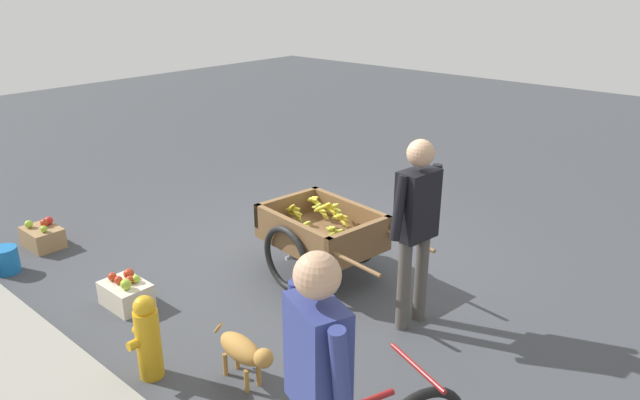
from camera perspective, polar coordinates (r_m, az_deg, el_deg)
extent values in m
plane|color=#3D3F44|center=(6.04, -0.09, -6.39)|extent=(24.00, 24.00, 0.00)
cube|color=brown|center=(5.69, 0.14, -3.71)|extent=(1.19, 0.93, 0.10)
cube|color=brown|center=(5.99, -3.14, -0.67)|extent=(0.16, 0.80, 0.24)
cube|color=brown|center=(5.28, 3.88, -3.80)|extent=(0.16, 0.80, 0.24)
cube|color=brown|center=(5.41, -2.81, -3.15)|extent=(1.10, 0.20, 0.24)
cube|color=brown|center=(5.86, 2.86, -1.20)|extent=(1.10, 0.20, 0.24)
torus|color=black|center=(5.48, -3.34, -5.74)|extent=(0.64, 0.14, 0.64)
torus|color=black|center=(6.00, 3.30, -3.25)|extent=(0.64, 0.14, 0.64)
cylinder|color=#9E9EA8|center=(5.73, 0.14, -4.44)|extent=(0.15, 0.88, 0.04)
cylinder|color=brown|center=(4.88, 3.56, -6.25)|extent=(0.55, 0.11, 0.04)
cylinder|color=brown|center=(5.33, 8.79, -3.99)|extent=(0.55, 0.11, 0.04)
cylinder|color=#9E9EA8|center=(6.12, -2.78, -4.24)|extent=(0.04, 0.04, 0.35)
ellipsoid|color=gold|center=(5.77, 1.15, -0.95)|extent=(0.18, 0.08, 0.14)
ellipsoid|color=gold|center=(5.77, 1.02, -0.84)|extent=(0.19, 0.11, 0.09)
ellipsoid|color=gold|center=(5.77, 0.92, -0.74)|extent=(0.18, 0.06, 0.05)
ellipsoid|color=gold|center=(5.77, 0.79, -0.63)|extent=(0.19, 0.06, 0.10)
ellipsoid|color=gold|center=(5.77, 0.69, -0.52)|extent=(0.18, 0.11, 0.14)
ellipsoid|color=gold|center=(5.29, 1.74, -4.29)|extent=(0.19, 0.08, 0.13)
ellipsoid|color=gold|center=(5.29, 1.56, -4.15)|extent=(0.19, 0.09, 0.05)
ellipsoid|color=gold|center=(5.30, 1.36, -4.00)|extent=(0.18, 0.05, 0.14)
ellipsoid|color=gold|center=(5.90, -2.29, -1.45)|extent=(0.18, 0.06, 0.15)
ellipsoid|color=gold|center=(5.91, -2.49, -1.31)|extent=(0.19, 0.09, 0.05)
ellipsoid|color=gold|center=(5.92, -2.66, -1.18)|extent=(0.18, 0.12, 0.13)
ellipsoid|color=gold|center=(5.68, 2.26, -2.01)|extent=(0.18, 0.10, 0.13)
ellipsoid|color=gold|center=(5.68, 2.18, -1.92)|extent=(0.18, 0.13, 0.11)
ellipsoid|color=gold|center=(5.68, 2.04, -1.80)|extent=(0.18, 0.06, 0.05)
ellipsoid|color=gold|center=(5.68, 1.93, -1.70)|extent=(0.19, 0.09, 0.09)
ellipsoid|color=gold|center=(5.68, 1.82, -1.59)|extent=(0.18, 0.11, 0.13)
ellipsoid|color=gold|center=(5.45, 1.50, -3.20)|extent=(0.19, 0.07, 0.13)
ellipsoid|color=gold|center=(5.45, 1.37, -3.08)|extent=(0.19, 0.07, 0.08)
ellipsoid|color=gold|center=(5.45, 1.21, -2.95)|extent=(0.19, 0.09, 0.09)
ellipsoid|color=gold|center=(5.45, 1.09, -2.84)|extent=(0.18, 0.11, 0.14)
ellipsoid|color=gold|center=(5.76, 1.60, -1.04)|extent=(0.17, 0.12, 0.13)
ellipsoid|color=gold|center=(5.77, 1.41, -0.90)|extent=(0.18, 0.06, 0.05)
ellipsoid|color=gold|center=(5.78, 1.20, -0.75)|extent=(0.18, 0.08, 0.15)
ellipsoid|color=gold|center=(5.85, -2.38, -1.13)|extent=(0.18, 0.08, 0.13)
ellipsoid|color=gold|center=(5.85, -2.50, -1.02)|extent=(0.19, 0.07, 0.08)
ellipsoid|color=gold|center=(5.85, -2.64, -0.90)|extent=(0.19, 0.08, 0.09)
ellipsoid|color=gold|center=(5.86, -2.79, -0.78)|extent=(0.17, 0.11, 0.15)
ellipsoid|color=gold|center=(6.01, -0.30, -0.31)|extent=(0.17, 0.06, 0.15)
ellipsoid|color=gold|center=(6.01, -0.42, -0.20)|extent=(0.19, 0.08, 0.10)
ellipsoid|color=gold|center=(6.01, -0.54, -0.09)|extent=(0.19, 0.09, 0.04)
ellipsoid|color=gold|center=(6.01, -0.67, 0.02)|extent=(0.19, 0.11, 0.11)
ellipsoid|color=gold|center=(6.01, -0.74, 0.10)|extent=(0.18, 0.05, 0.12)
ellipsoid|color=gold|center=(5.92, 0.17, -0.98)|extent=(0.18, 0.08, 0.14)
ellipsoid|color=gold|center=(5.93, 0.03, -0.86)|extent=(0.19, 0.10, 0.07)
ellipsoid|color=gold|center=(5.93, -0.09, -0.75)|extent=(0.19, 0.07, 0.08)
ellipsoid|color=gold|center=(5.93, -0.24, -0.63)|extent=(0.17, 0.12, 0.14)
ellipsoid|color=gold|center=(5.42, 2.02, -3.60)|extent=(0.18, 0.09, 0.15)
ellipsoid|color=gold|center=(5.42, 1.87, -3.47)|extent=(0.19, 0.11, 0.09)
ellipsoid|color=gold|center=(5.43, 1.71, -3.34)|extent=(0.19, 0.07, 0.09)
ellipsoid|color=gold|center=(5.43, 1.56, -3.21)|extent=(0.18, 0.08, 0.14)
ellipsoid|color=gold|center=(5.63, -1.11, -2.87)|extent=(0.17, 0.12, 0.14)
ellipsoid|color=gold|center=(5.63, -1.26, -2.74)|extent=(0.19, 0.07, 0.09)
ellipsoid|color=gold|center=(5.63, -1.41, -2.62)|extent=(0.18, 0.13, 0.09)
ellipsoid|color=gold|center=(5.64, -1.56, -2.49)|extent=(0.18, 0.09, 0.15)
ellipsoid|color=gold|center=(5.72, 0.33, -1.24)|extent=(0.18, 0.08, 0.14)
ellipsoid|color=gold|center=(5.73, 0.18, -1.12)|extent=(0.19, 0.10, 0.08)
ellipsoid|color=gold|center=(5.73, 0.04, -1.00)|extent=(0.19, 0.09, 0.08)
ellipsoid|color=gold|center=(5.73, -0.09, -0.89)|extent=(0.18, 0.07, 0.14)
cylinder|color=#4C4742|center=(4.90, 8.15, -8.24)|extent=(0.11, 0.11, 0.80)
cylinder|color=#4C4742|center=(5.06, 9.81, -7.40)|extent=(0.11, 0.11, 0.80)
cube|color=black|center=(4.69, 9.46, -0.45)|extent=(0.24, 0.36, 0.57)
sphere|color=tan|center=(4.56, 9.78, 4.51)|extent=(0.22, 0.22, 0.22)
cylinder|color=black|center=(4.52, 7.70, -0.79)|extent=(0.08, 0.16, 0.52)
cylinder|color=black|center=(4.84, 11.15, 0.49)|extent=(0.08, 0.09, 0.51)
cylinder|color=maroon|center=(3.28, 9.43, -15.78)|extent=(0.44, 0.19, 0.03)
cube|color=navy|center=(2.85, -0.26, -14.97)|extent=(0.39, 0.31, 0.58)
sphere|color=tan|center=(2.62, -0.27, -7.34)|extent=(0.22, 0.22, 0.22)
cylinder|color=navy|center=(3.00, -2.26, -12.33)|extent=(0.08, 0.08, 0.52)
cylinder|color=navy|center=(2.68, 2.04, -16.90)|extent=(0.08, 0.14, 0.53)
ellipsoid|color=#AD7A38|center=(4.38, -7.74, -14.14)|extent=(0.45, 0.22, 0.18)
sphere|color=#AD7A38|center=(4.17, -5.52, -15.09)|extent=(0.14, 0.14, 0.14)
cylinder|color=#AD7A38|center=(4.56, -9.87, -12.17)|extent=(0.11, 0.03, 0.12)
cylinder|color=#AD7A38|center=(4.43, -5.98, -16.54)|extent=(0.04, 0.04, 0.18)
cylinder|color=#AD7A38|center=(4.38, -7.15, -17.09)|extent=(0.04, 0.04, 0.18)
cylinder|color=#AD7A38|center=(4.60, -8.06, -15.00)|extent=(0.04, 0.04, 0.18)
cylinder|color=#AD7A38|center=(4.55, -9.20, -15.51)|extent=(0.04, 0.04, 0.18)
cylinder|color=gold|center=(4.56, -16.33, -13.30)|extent=(0.18, 0.18, 0.55)
sphere|color=gold|center=(4.39, -16.75, -9.89)|extent=(0.16, 0.16, 0.16)
cylinder|color=gold|center=(4.61, -17.16, -12.16)|extent=(0.10, 0.07, 0.07)
cylinder|color=gold|center=(4.48, -17.61, -13.24)|extent=(0.07, 0.10, 0.07)
cylinder|color=#1966B2|center=(6.64, -28.29, -5.18)|extent=(0.25, 0.25, 0.27)
cube|color=#99754C|center=(7.08, -25.37, -3.30)|extent=(0.44, 0.32, 0.22)
sphere|color=#99BF33|center=(7.09, -26.50, -2.11)|extent=(0.09, 0.09, 0.09)
sphere|color=#99BF33|center=(6.90, -25.30, -2.57)|extent=(0.07, 0.07, 0.07)
sphere|color=#B23319|center=(7.06, -25.25, -2.00)|extent=(0.09, 0.09, 0.09)
sphere|color=red|center=(7.09, -24.90, -1.83)|extent=(0.09, 0.09, 0.09)
cube|color=beige|center=(5.59, -18.35, -8.71)|extent=(0.44, 0.32, 0.22)
sphere|color=#B23319|center=(5.51, -18.03, -7.41)|extent=(0.07, 0.07, 0.07)
sphere|color=#99BF33|center=(5.51, -17.50, -7.32)|extent=(0.07, 0.07, 0.07)
sphere|color=#99BF33|center=(5.42, -18.38, -7.79)|extent=(0.10, 0.10, 0.10)
sphere|color=#B23319|center=(5.59, -18.12, -6.84)|extent=(0.09, 0.09, 0.09)
sphere|color=#B23319|center=(5.61, -19.57, -7.05)|extent=(0.08, 0.08, 0.08)
sphere|color=#B23319|center=(5.54, -19.04, -7.38)|extent=(0.07, 0.07, 0.07)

